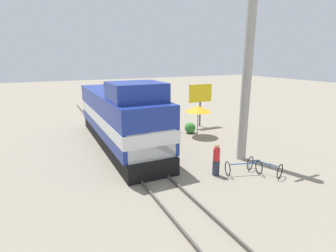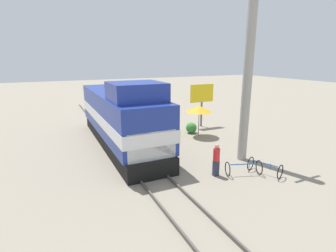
# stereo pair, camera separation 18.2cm
# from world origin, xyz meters

# --- Properties ---
(ground_plane) EXTENTS (120.00, 120.00, 0.00)m
(ground_plane) POSITION_xyz_m (0.00, 0.00, 0.00)
(ground_plane) COLOR gray
(rail_near) EXTENTS (0.08, 41.22, 0.15)m
(rail_near) POSITION_xyz_m (-0.72, 0.00, 0.07)
(rail_near) COLOR #4C4742
(rail_near) RESTS_ON ground_plane
(rail_far) EXTENTS (0.08, 41.22, 0.15)m
(rail_far) POSITION_xyz_m (0.72, 0.00, 0.07)
(rail_far) COLOR #4C4742
(rail_far) RESTS_ON ground_plane
(locomotive) EXTENTS (3.05, 12.56, 4.66)m
(locomotive) POSITION_xyz_m (0.00, 2.94, 1.97)
(locomotive) COLOR black
(locomotive) RESTS_ON ground_plane
(utility_pole) EXTENTS (1.80, 0.52, 10.82)m
(utility_pole) POSITION_xyz_m (5.86, -2.51, 5.45)
(utility_pole) COLOR #9E998E
(utility_pole) RESTS_ON ground_plane
(vendor_umbrella) EXTENTS (2.01, 2.01, 2.38)m
(vendor_umbrella) POSITION_xyz_m (6.02, 2.71, 2.15)
(vendor_umbrella) COLOR #4C4C4C
(vendor_umbrella) RESTS_ON ground_plane
(billboard_sign) EXTENTS (2.27, 0.12, 3.72)m
(billboard_sign) POSITION_xyz_m (7.79, 5.17, 2.76)
(billboard_sign) COLOR #595959
(billboard_sign) RESTS_ON ground_plane
(shrub_cluster) EXTENTS (0.88, 0.88, 0.88)m
(shrub_cluster) POSITION_xyz_m (5.92, 3.66, 0.44)
(shrub_cluster) COLOR #388C38
(shrub_cluster) RESTS_ON ground_plane
(person_bystander) EXTENTS (0.34, 0.34, 1.73)m
(person_bystander) POSITION_xyz_m (3.09, -3.76, 0.94)
(person_bystander) COLOR #2D3347
(person_bystander) RESTS_ON ground_plane
(bicycle) EXTENTS (1.90, 1.29, 0.77)m
(bicycle) POSITION_xyz_m (4.42, -4.33, 0.39)
(bicycle) COLOR black
(bicycle) RESTS_ON ground_plane
(bicycle_spare) EXTENTS (1.32, 1.80, 0.76)m
(bicycle_spare) POSITION_xyz_m (5.50, -4.73, 0.39)
(bicycle_spare) COLOR black
(bicycle_spare) RESTS_ON ground_plane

